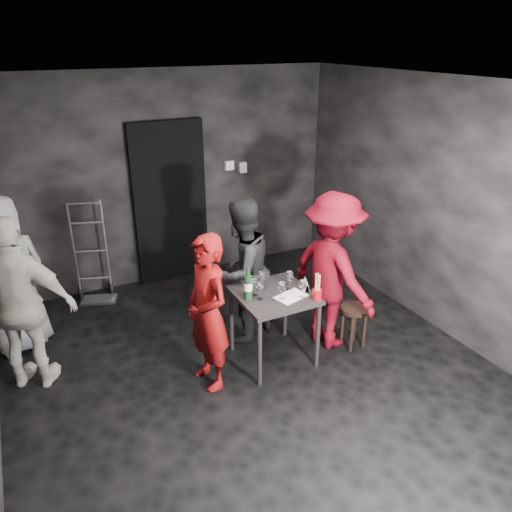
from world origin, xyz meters
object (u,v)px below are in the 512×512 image
stool (354,316)px  bystander_cream (20,296)px  man_maroon (333,263)px  bystander_grey (6,267)px  tasting_table (274,302)px  wine_bottle (248,287)px  breadstick_cup (317,287)px  server_red (208,313)px  hand_truck (96,282)px  woman_black (242,268)px

stool → bystander_cream: bearing=164.5°
man_maroon → bystander_grey: bystander_grey is taller
tasting_table → bystander_grey: (-2.29, 1.38, 0.28)m
bystander_cream → wine_bottle: bystander_cream is taller
tasting_table → breadstick_cup: size_ratio=2.62×
tasting_table → bystander_cream: size_ratio=0.40×
server_red → wine_bottle: 0.47m
bystander_grey → wine_bottle: bystander_grey is taller
bystander_cream → hand_truck: bearing=-91.3°
hand_truck → bystander_grey: (-0.91, -0.73, 0.71)m
stool → breadstick_cup: breadstick_cup is taller
breadstick_cup → wine_bottle: bearing=152.6°
bystander_grey → breadstick_cup: size_ratio=6.53×
hand_truck → stool: size_ratio=2.68×
stool → woman_black: size_ratio=0.29×
stool → server_red: size_ratio=0.31×
stool → server_red: (-1.58, 0.12, 0.40)m
breadstick_cup → bystander_grey: bearing=147.4°
tasting_table → server_red: server_red is taller
hand_truck → man_maroon: man_maroon is taller
stool → bystander_grey: (-3.15, 1.57, 0.58)m
man_maroon → woman_black: bearing=46.1°
woman_black → bystander_cream: bystander_cream is taller
woman_black → hand_truck: bearing=-75.3°
tasting_table → bystander_cream: bystander_cream is taller
server_red → wine_bottle: bearing=93.2°
woman_black → bystander_grey: bystander_grey is taller
bystander_cream → wine_bottle: size_ratio=5.60×
stool → breadstick_cup: bearing=-170.3°
tasting_table → server_red: size_ratio=0.50×
tasting_table → wine_bottle: wine_bottle is taller
hand_truck → breadstick_cup: (1.69, -2.39, 0.65)m
woman_black → wine_bottle: bearing=47.2°
woman_black → stool: bearing=119.3°
hand_truck → wine_bottle: (1.11, -2.09, 0.65)m
server_red → man_maroon: bearing=84.9°
tasting_table → server_red: (-0.72, -0.07, 0.10)m
stool → woman_black: woman_black is taller
bystander_grey → breadstick_cup: bystander_grey is taller
stool → wine_bottle: bearing=169.6°
tasting_table → breadstick_cup: (0.31, -0.28, 0.23)m
wine_bottle → breadstick_cup: wine_bottle is taller
stool → tasting_table: bearing=167.8°
stool → bystander_cream: (-3.06, 0.85, 0.58)m
hand_truck → woman_black: bearing=-31.8°
breadstick_cup → bystander_cream: bearing=159.4°
breadstick_cup → hand_truck: bearing=125.2°
wine_bottle → man_maroon: bearing=-1.1°
hand_truck → breadstick_cup: size_ratio=4.39×
man_maroon → hand_truck: bearing=34.2°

